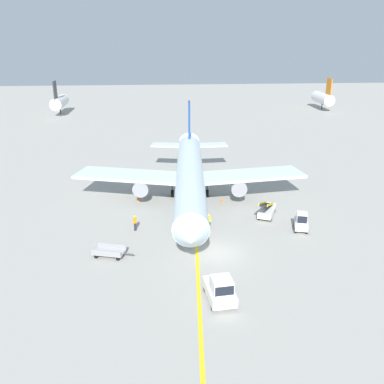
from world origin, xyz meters
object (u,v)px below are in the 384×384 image
object	(u,v)px
ground_crew_marshaller	(209,221)
ground_crew_wing_walker	(135,222)
safety_cone_nose_left	(222,200)
safety_cone_wingtip_left	(193,188)
baggage_cart_loaded	(109,252)
safety_cone_nose_right	(139,199)
pushback_tug	(220,290)
belt_loader_forward_hold	(267,210)
airliner	(190,175)
baggage_tug_near_wing	(301,222)

from	to	relation	value
ground_crew_marshaller	ground_crew_wing_walker	xyz separation A→B (m)	(-7.70, 0.30, 0.00)
safety_cone_nose_left	safety_cone_wingtip_left	xyz separation A→B (m)	(-3.13, 4.78, 0.00)
baggage_cart_loaded	safety_cone_nose_right	distance (m)	13.80
ground_crew_marshaller	safety_cone_nose_left	xyz separation A→B (m)	(2.60, 7.49, -0.69)
pushback_tug	safety_cone_nose_right	bearing A→B (deg)	107.94
pushback_tug	belt_loader_forward_hold	world-z (taller)	belt_loader_forward_hold
airliner	belt_loader_forward_hold	bearing A→B (deg)	-32.78
airliner	belt_loader_forward_hold	world-z (taller)	airliner
baggage_cart_loaded	ground_crew_marshaller	xyz separation A→B (m)	(9.84, 5.00, 0.44)
belt_loader_forward_hold	ground_crew_marshaller	xyz separation A→B (m)	(-6.93, -2.80, 0.13)
safety_cone_wingtip_left	baggage_cart_loaded	bearing A→B (deg)	-118.30
airliner	safety_cone_wingtip_left	bearing A→B (deg)	78.97
airliner	baggage_cart_loaded	bearing A→B (deg)	-122.91
baggage_tug_near_wing	safety_cone_nose_left	distance (m)	11.09
belt_loader_forward_hold	safety_cone_wingtip_left	size ratio (longest dim) A/B	11.54
ground_crew_wing_walker	safety_cone_nose_right	bearing A→B (deg)	89.59
belt_loader_forward_hold	safety_cone_nose_right	xyz separation A→B (m)	(-14.57, 5.82, -0.56)
belt_loader_forward_hold	ground_crew_wing_walker	world-z (taller)	belt_loader_forward_hold
airliner	safety_cone_nose_right	world-z (taller)	airliner
airliner	baggage_tug_near_wing	xyz separation A→B (m)	(10.87, -9.26, -2.49)
safety_cone_wingtip_left	pushback_tug	bearing A→B (deg)	-90.46
ground_crew_marshaller	ground_crew_wing_walker	world-z (taller)	same
safety_cone_wingtip_left	ground_crew_marshaller	bearing A→B (deg)	-87.54
belt_loader_forward_hold	baggage_cart_loaded	distance (m)	18.49
belt_loader_forward_hold	safety_cone_nose_right	bearing A→B (deg)	158.23
baggage_tug_near_wing	baggage_cart_loaded	bearing A→B (deg)	-168.72
baggage_cart_loaded	safety_cone_wingtip_left	xyz separation A→B (m)	(9.31, 17.28, -0.25)
safety_cone_nose_right	safety_cone_wingtip_left	xyz separation A→B (m)	(7.12, 3.66, 0.00)
belt_loader_forward_hold	pushback_tug	bearing A→B (deg)	-116.24
baggage_cart_loaded	ground_crew_wing_walker	size ratio (longest dim) A/B	2.25
ground_crew_wing_walker	safety_cone_nose_right	distance (m)	8.35
baggage_tug_near_wing	safety_cone_nose_right	size ratio (longest dim) A/B	6.05
pushback_tug	safety_cone_nose_left	xyz separation A→B (m)	(3.33, 20.22, -0.77)
belt_loader_forward_hold	safety_cone_wingtip_left	xyz separation A→B (m)	(-7.46, 9.48, -0.56)
pushback_tug	belt_loader_forward_hold	distance (m)	17.32
safety_cone_wingtip_left	safety_cone_nose_right	bearing A→B (deg)	-152.79
safety_cone_nose_left	safety_cone_nose_right	bearing A→B (deg)	173.72
ground_crew_wing_walker	ground_crew_marshaller	bearing A→B (deg)	-2.24
belt_loader_forward_hold	ground_crew_marshaller	size ratio (longest dim) A/B	2.99
belt_loader_forward_hold	baggage_tug_near_wing	bearing A→B (deg)	-56.54
airliner	pushback_tug	xyz separation A→B (m)	(0.61, -20.85, -2.42)
ground_crew_marshaller	safety_cone_wingtip_left	size ratio (longest dim) A/B	3.86
baggage_tug_near_wing	safety_cone_nose_right	bearing A→B (deg)	150.39
airliner	safety_cone_nose_right	size ratio (longest dim) A/B	80.32
ground_crew_marshaller	safety_cone_nose_right	bearing A→B (deg)	131.57
belt_loader_forward_hold	ground_crew_marshaller	world-z (taller)	belt_loader_forward_hold
pushback_tug	baggage_tug_near_wing	bearing A→B (deg)	48.49
baggage_tug_near_wing	safety_cone_nose_right	distance (m)	19.77
baggage_cart_loaded	safety_cone_wingtip_left	world-z (taller)	baggage_cart_loaded
safety_cone_nose_right	safety_cone_wingtip_left	distance (m)	8.00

